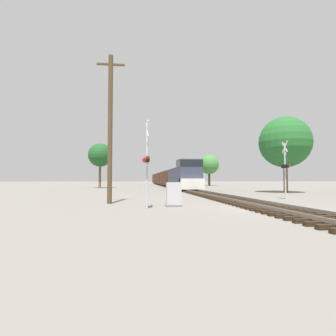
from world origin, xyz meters
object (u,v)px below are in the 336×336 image
object	(u,v)px
relay_cabinet	(174,195)
crossing_signal_far	(285,167)
freight_train	(166,179)
utility_pole	(110,127)
tree_mid_background	(100,155)
tree_deep_background	(209,165)
tree_far_right	(285,142)
crossing_signal_near	(146,160)

from	to	relation	value
relay_cabinet	crossing_signal_far	bearing A→B (deg)	25.96
freight_train	utility_pole	size ratio (longest dim) A/B	6.90
relay_cabinet	tree_mid_background	distance (m)	35.03
freight_train	crossing_signal_far	distance (m)	44.75
crossing_signal_far	tree_deep_background	bearing A→B (deg)	-3.40
utility_pole	tree_far_right	bearing A→B (deg)	32.03
crossing_signal_near	crossing_signal_far	bearing A→B (deg)	112.68
relay_cabinet	tree_mid_background	size ratio (longest dim) A/B	0.17
freight_train	relay_cabinet	world-z (taller)	freight_train
tree_far_right	tree_deep_background	xyz separation A→B (m)	(0.28, 34.30, -0.73)
crossing_signal_near	tree_deep_background	xyz separation A→B (m)	(17.12, 49.44, 2.68)
tree_deep_background	crossing_signal_far	bearing A→B (deg)	-97.74
utility_pole	crossing_signal_far	bearing A→B (deg)	10.13
freight_train	crossing_signal_near	world-z (taller)	crossing_signal_near
relay_cabinet	tree_deep_background	distance (m)	51.13
tree_deep_background	tree_far_right	bearing A→B (deg)	-90.47
relay_cabinet	utility_pole	size ratio (longest dim) A/B	0.14
freight_train	tree_mid_background	xyz separation A→B (m)	(-13.58, -15.66, 4.16)
crossing_signal_far	relay_cabinet	distance (m)	10.81
tree_far_right	relay_cabinet	bearing A→B (deg)	-137.04
crossing_signal_near	tree_deep_background	bearing A→B (deg)	156.91
crossing_signal_near	utility_pole	world-z (taller)	utility_pole
crossing_signal_near	relay_cabinet	size ratio (longest dim) A/B	3.36
freight_train	crossing_signal_near	distance (m)	50.48
crossing_signal_near	tree_far_right	distance (m)	22.90
relay_cabinet	tree_far_right	size ratio (longest dim) A/B	0.15
crossing_signal_far	relay_cabinet	size ratio (longest dim) A/B	3.32
tree_far_right	utility_pole	bearing A→B (deg)	-147.97
freight_train	tree_mid_background	bearing A→B (deg)	-130.94
tree_far_right	tree_mid_background	distance (m)	30.88
crossing_signal_near	tree_far_right	bearing A→B (deg)	127.98
relay_cabinet	tree_deep_background	size ratio (longest dim) A/B	0.18
crossing_signal_far	tree_deep_background	distance (m)	44.32
tree_mid_background	tree_deep_background	size ratio (longest dim) A/B	1.06
crossing_signal_far	relay_cabinet	xyz separation A→B (m)	(-9.57, -4.66, -1.86)
crossing_signal_far	relay_cabinet	bearing A→B (deg)	120.31
crossing_signal_near	tree_mid_background	xyz separation A→B (m)	(-7.28, 34.43, 3.38)
crossing_signal_near	tree_far_right	world-z (taller)	tree_far_right
freight_train	utility_pole	bearing A→B (deg)	-100.34
crossing_signal_near	utility_pole	size ratio (longest dim) A/B	0.48
freight_train	tree_deep_background	size ratio (longest dim) A/B	8.69
tree_mid_background	crossing_signal_far	bearing A→B (deg)	-57.39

